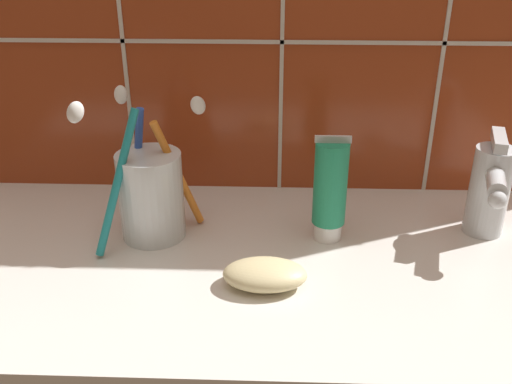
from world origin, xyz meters
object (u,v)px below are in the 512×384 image
at_px(toothbrush_cup, 150,192).
at_px(toothpaste_tube, 330,190).
at_px(soap_bar, 265,274).
at_px(sink_faucet, 490,188).

distance_m(toothbrush_cup, toothpaste_tube, 0.21).
relative_size(toothbrush_cup, soap_bar, 2.11).
bearing_deg(soap_bar, toothpaste_tube, 54.15).
bearing_deg(toothpaste_tube, sink_faucet, 5.28).
relative_size(toothpaste_tube, sink_faucet, 1.04).
bearing_deg(soap_bar, toothbrush_cup, 143.65).
height_order(sink_faucet, soap_bar, sink_faucet).
bearing_deg(toothpaste_tube, soap_bar, -125.85).
height_order(toothbrush_cup, toothpaste_tube, toothbrush_cup).
distance_m(toothbrush_cup, sink_faucet, 0.39).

